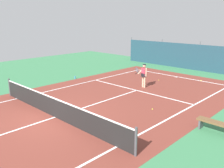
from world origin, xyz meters
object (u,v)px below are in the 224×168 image
Objects in this scene: water_bottle at (75,78)px; tennis_ball_near_player at (201,80)px; tennis_net at (55,107)px; tennis_player at (144,74)px; parked_car at (205,57)px; courtside_bench at (216,124)px; tennis_ball_midcourt at (152,109)px; tennis_ball_by_sideline at (159,80)px.

tennis_ball_near_player is at bearing 40.47° from water_bottle.
water_bottle is (-7.56, -6.45, 0.09)m from tennis_ball_near_player.
tennis_player is (-0.15, 7.35, 0.45)m from tennis_net.
parked_car is (-0.68, 18.65, 0.33)m from tennis_net.
tennis_player is 1.03× the size of courtside_bench.
water_bottle is at bearing 135.31° from tennis_net.
courtside_bench is at bearing -62.12° from tennis_ball_near_player.
tennis_player is 5.80m from water_bottle.
tennis_net is at bearing 107.60° from tennis_player.
water_bottle is (-8.43, 1.38, 0.09)m from tennis_ball_midcourt.
tennis_ball_midcourt is 8.54m from water_bottle.
tennis_player is 6.83× the size of water_bottle.
courtside_bench is 12.03m from water_bottle.
tennis_player reaches higher than tennis_ball_midcourt.
parked_car is (-3.52, 14.50, 0.81)m from tennis_ball_midcourt.
water_bottle is at bearing 171.64° from courtside_bench.
tennis_ball_by_sideline is at bearing -137.59° from tennis_ball_near_player.
tennis_ball_by_sideline is at bearing 120.46° from tennis_ball_midcourt.
parked_car is (-2.65, 6.67, 0.81)m from tennis_ball_near_player.
courtside_bench is at bearing 111.70° from parked_car.
water_bottle is at bearing 34.99° from tennis_player.
tennis_ball_near_player is 9.94m from water_bottle.
water_bottle is (-11.90, 1.75, -0.25)m from courtside_bench.
tennis_net is at bearing -87.32° from tennis_ball_by_sideline.
tennis_ball_near_player and tennis_ball_by_sideline have the same top height.
tennis_ball_by_sideline is 9.04m from courtside_bench.
tennis_net reaches higher than tennis_ball_midcourt.
tennis_player is at bearing 18.55° from water_bottle.
tennis_net is at bearing -99.35° from tennis_ball_near_player.
courtside_bench is (4.34, -8.20, 0.34)m from tennis_ball_near_player.
tennis_ball_midcourt is 1.00× the size of tennis_ball_by_sideline.
tennis_ball_near_player is at bearing 96.34° from tennis_ball_midcourt.
tennis_net is 7.37m from tennis_player.
tennis_player reaches higher than tennis_ball_near_player.
tennis_net is 18.67m from parked_car.
tennis_net is 2.35× the size of parked_car.
tennis_ball_midcourt is at bearing -83.66° from tennis_ball_near_player.
tennis_ball_midcourt is 6.51m from tennis_ball_by_sideline.
parked_car is at bearing -70.87° from tennis_player.
parked_car is at bearing 103.64° from tennis_ball_midcourt.
tennis_net is 9.78m from tennis_ball_by_sideline.
parked_car reaches higher than courtside_bench.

